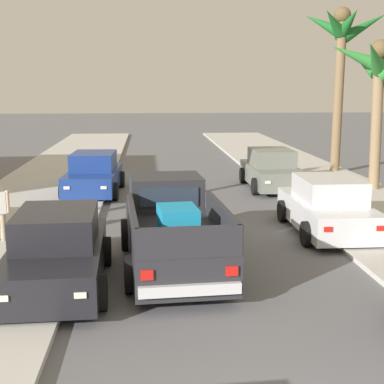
{
  "coord_description": "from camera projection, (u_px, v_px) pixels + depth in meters",
  "views": [
    {
      "loc": [
        -1.57,
        -4.3,
        3.94
      ],
      "look_at": [
        -0.41,
        10.04,
        1.2
      ],
      "focal_mm": 51.93,
      "sensor_mm": 36.0,
      "label": 1
    }
  ],
  "objects": [
    {
      "name": "sidewalk_left",
      "position": [
        18.0,
        220.0,
        16.38
      ],
      "size": [
        4.63,
        60.0,
        0.12
      ],
      "primitive_type": "cube",
      "color": "beige",
      "rests_on": "ground"
    },
    {
      "name": "sidewalk_right",
      "position": [
        373.0,
        213.0,
        17.23
      ],
      "size": [
        4.63,
        60.0,
        0.12
      ],
      "primitive_type": "cube",
      "color": "beige",
      "rests_on": "ground"
    },
    {
      "name": "curb_left",
      "position": [
        50.0,
        220.0,
        16.46
      ],
      "size": [
        0.16,
        60.0,
        0.1
      ],
      "primitive_type": "cube",
      "color": "silver",
      "rests_on": "ground"
    },
    {
      "name": "curb_right",
      "position": [
        345.0,
        214.0,
        17.16
      ],
      "size": [
        0.16,
        60.0,
        0.1
      ],
      "primitive_type": "cube",
      "color": "silver",
      "rests_on": "ground"
    },
    {
      "name": "pickup_truck",
      "position": [
        172.0,
        230.0,
        12.36
      ],
      "size": [
        2.46,
        5.32,
        1.8
      ],
      "color": "#28282D",
      "rests_on": "ground"
    },
    {
      "name": "car_left_near",
      "position": [
        272.0,
        170.0,
        21.72
      ],
      "size": [
        2.04,
        4.27,
        1.54
      ],
      "color": "slate",
      "rests_on": "ground"
    },
    {
      "name": "car_left_mid",
      "position": [
        327.0,
        207.0,
        15.08
      ],
      "size": [
        2.05,
        4.27,
        1.54
      ],
      "color": "silver",
      "rests_on": "ground"
    },
    {
      "name": "car_right_mid",
      "position": [
        57.0,
        252.0,
        10.99
      ],
      "size": [
        2.14,
        4.31,
        1.54
      ],
      "color": "black",
      "rests_on": "ground"
    },
    {
      "name": "car_left_far",
      "position": [
        94.0,
        175.0,
        20.63
      ],
      "size": [
        2.17,
        4.32,
        1.54
      ],
      "color": "navy",
      "rests_on": "ground"
    },
    {
      "name": "palm_tree_right_fore",
      "position": [
        342.0,
        44.0,
        24.71
      ],
      "size": [
        3.78,
        3.61,
        7.39
      ],
      "color": "brown",
      "rests_on": "ground"
    },
    {
      "name": "palm_tree_right_mid",
      "position": [
        381.0,
        70.0,
        20.38
      ],
      "size": [
        4.02,
        3.8,
        5.64
      ],
      "color": "#846B4C",
      "rests_on": "ground"
    }
  ]
}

